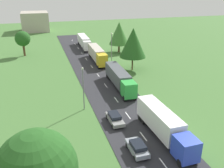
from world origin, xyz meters
TOP-DOWN VIEW (x-y plane):
  - road at (0.00, 24.50)m, footprint 10.00×140.00m
  - lane_marking_centre at (0.00, 21.48)m, footprint 0.16×124.05m
  - truck_lead at (2.49, 13.45)m, footprint 2.79×12.91m
  - truck_second at (2.53, 32.74)m, footprint 2.89×14.62m
  - truck_third at (2.51, 52.30)m, footprint 2.79×14.39m
  - truck_fourth at (2.23, 70.25)m, footprint 2.81×14.72m
  - car_second at (-2.22, 11.29)m, footprint 1.90×4.02m
  - car_third at (-2.70, 19.24)m, footprint 1.89×4.50m
  - lamppost_second at (-6.38, 25.06)m, footprint 0.36×0.36m
  - lamppost_third at (6.05, 50.20)m, footprint 0.36×0.36m
  - tree_oak at (9.26, 42.72)m, footprint 6.48×6.48m
  - tree_maple at (11.63, 60.65)m, footprint 6.28×6.28m
  - tree_pine at (-17.12, 64.78)m, footprint 4.47×4.47m
  - distant_building at (-13.15, 110.39)m, footprint 11.88×13.31m

SIDE VIEW (x-z plane):
  - road at x=0.00m, z-range 0.00..0.06m
  - lane_marking_centre at x=0.00m, z-range 0.06..0.07m
  - car_third at x=-2.70m, z-range 0.10..1.51m
  - car_second at x=-2.22m, z-range 0.09..1.59m
  - truck_second at x=2.53m, z-range 0.34..3.89m
  - truck_fourth at x=2.23m, z-range 0.33..4.02m
  - truck_lead at x=2.49m, z-range 0.30..4.08m
  - truck_third at x=2.51m, z-range 0.34..4.10m
  - lamppost_second at x=-6.38m, z-range 0.47..8.02m
  - distant_building at x=-13.15m, z-range 0.00..8.59m
  - lamppost_third at x=6.05m, z-range 0.48..8.67m
  - tree_pine at x=-17.12m, z-range 1.44..8.91m
  - tree_maple at x=11.63m, z-range 1.27..10.75m
  - tree_oak at x=9.26m, z-range 1.68..12.19m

